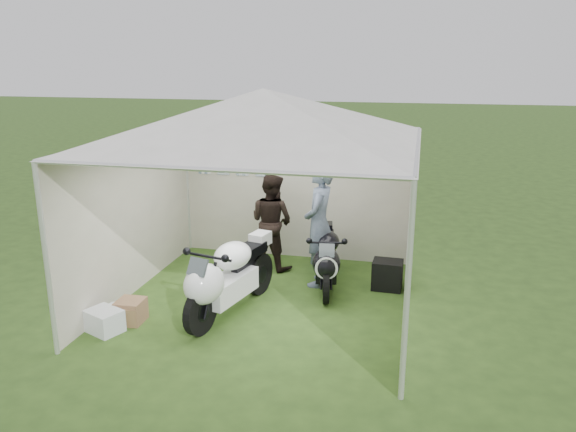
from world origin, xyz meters
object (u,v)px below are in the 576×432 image
(canopy_tent, at_px, (264,121))
(motorcycle_white, at_px, (227,276))
(person_dark_jacket, at_px, (272,221))
(person_blue_jacket, at_px, (319,225))
(motorcycle_black, at_px, (326,257))
(crate_1, at_px, (131,311))
(crate_2, at_px, (114,315))
(crate_0, at_px, (104,321))
(equipment_box, at_px, (387,275))
(crate_3, at_px, (126,315))
(paddock_stand, at_px, (326,261))

(canopy_tent, bearing_deg, motorcycle_white, -123.01)
(person_dark_jacket, distance_m, person_blue_jacket, 1.05)
(motorcycle_black, xyz_separation_m, person_dark_jacket, (-1.03, 0.69, 0.30))
(crate_1, distance_m, crate_2, 0.22)
(person_blue_jacket, height_order, crate_0, person_blue_jacket)
(equipment_box, relative_size, crate_3, 1.19)
(canopy_tent, bearing_deg, paddock_stand, 66.73)
(motorcycle_white, bearing_deg, motorcycle_black, 60.90)
(crate_1, relative_size, crate_3, 0.92)
(crate_1, xyz_separation_m, crate_2, (-0.19, -0.10, -0.04))
(motorcycle_white, bearing_deg, crate_0, -135.66)
(paddock_stand, xyz_separation_m, person_dark_jacket, (-0.89, -0.12, 0.66))
(crate_2, bearing_deg, person_dark_jacket, 59.36)
(paddock_stand, xyz_separation_m, crate_2, (-2.38, -2.62, -0.02))
(motorcycle_white, height_order, person_blue_jacket, person_blue_jacket)
(crate_2, bearing_deg, canopy_tent, 33.56)
(person_dark_jacket, bearing_deg, crate_0, 84.53)
(canopy_tent, distance_m, person_blue_jacket, 1.91)
(motorcycle_white, relative_size, person_blue_jacket, 1.07)
(person_blue_jacket, bearing_deg, motorcycle_black, 47.51)
(motorcycle_black, distance_m, equipment_box, 0.97)
(canopy_tent, bearing_deg, person_dark_jacket, 101.22)
(motorcycle_black, bearing_deg, equipment_box, 2.16)
(motorcycle_white, distance_m, person_blue_jacket, 1.75)
(equipment_box, xyz_separation_m, crate_3, (-3.27, -1.97, -0.10))
(motorcycle_white, distance_m, paddock_stand, 2.32)
(equipment_box, height_order, crate_0, equipment_box)
(motorcycle_black, relative_size, crate_1, 5.23)
(motorcycle_black, xyz_separation_m, crate_3, (-2.36, -1.78, -0.37))
(motorcycle_black, distance_m, person_blue_jacket, 0.51)
(crate_0, bearing_deg, equipment_box, 33.25)
(motorcycle_white, bearing_deg, crate_3, -142.25)
(paddock_stand, height_order, equipment_box, equipment_box)
(motorcycle_white, height_order, crate_3, motorcycle_white)
(paddock_stand, bearing_deg, equipment_box, -30.47)
(motorcycle_black, xyz_separation_m, paddock_stand, (-0.14, 0.80, -0.36))
(canopy_tent, relative_size, crate_0, 13.03)
(crate_0, bearing_deg, canopy_tent, 38.60)
(crate_1, bearing_deg, motorcycle_black, 36.50)
(person_dark_jacket, height_order, crate_2, person_dark_jacket)
(paddock_stand, relative_size, crate_1, 1.04)
(canopy_tent, relative_size, person_blue_jacket, 2.96)
(crate_3, bearing_deg, crate_2, -168.08)
(motorcycle_white, height_order, crate_1, motorcycle_white)
(motorcycle_black, xyz_separation_m, crate_1, (-2.32, -1.72, -0.34))
(motorcycle_white, xyz_separation_m, crate_0, (-1.37, -0.82, -0.42))
(motorcycle_black, xyz_separation_m, crate_2, (-2.51, -1.82, -0.38))
(person_dark_jacket, distance_m, equipment_box, 2.08)
(person_blue_jacket, bearing_deg, crate_0, -43.08)
(motorcycle_black, distance_m, crate_2, 3.12)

